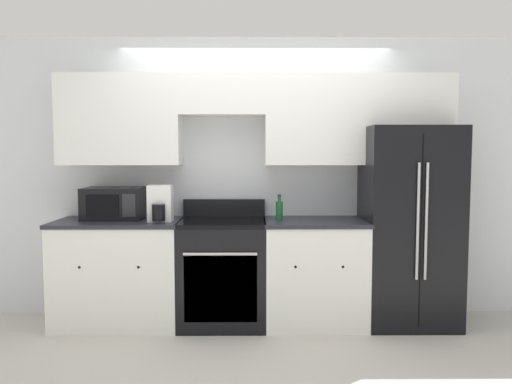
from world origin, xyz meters
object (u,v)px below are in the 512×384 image
Objects in this scene: microwave at (114,203)px; bottle at (279,210)px; oven_range at (223,272)px; refrigerator at (407,225)px.

microwave is 1.49m from bottle.
refrigerator reaches higher than oven_range.
microwave is (-0.98, 0.10, 0.60)m from oven_range.
bottle is (0.50, 0.02, 0.55)m from oven_range.
refrigerator reaches higher than microwave.
oven_range is 0.62× the size of refrigerator.
microwave reaches higher than oven_range.
oven_range is 0.75m from bottle.
microwave is (-2.64, 0.04, 0.20)m from refrigerator.
oven_range is 4.85× the size of bottle.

